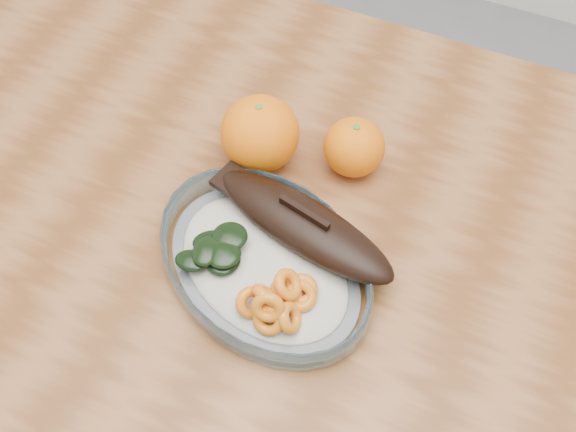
# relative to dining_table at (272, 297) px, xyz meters

# --- Properties ---
(dining_table) EXTENTS (1.20, 0.80, 0.75)m
(dining_table) POSITION_rel_dining_table_xyz_m (0.00, 0.00, 0.00)
(dining_table) COLOR brown
(dining_table) RESTS_ON ground
(plated_meal) EXTENTS (0.61, 0.61, 0.08)m
(plated_meal) POSITION_rel_dining_table_xyz_m (0.01, -0.02, 0.12)
(plated_meal) COLOR white
(plated_meal) RESTS_ON dining_table
(orange_left) EXTENTS (0.09, 0.09, 0.09)m
(orange_left) POSITION_rel_dining_table_xyz_m (-0.06, 0.11, 0.14)
(orange_left) COLOR #F84505
(orange_left) RESTS_ON dining_table
(orange_right) EXTENTS (0.07, 0.07, 0.07)m
(orange_right) POSITION_rel_dining_table_xyz_m (0.04, 0.14, 0.13)
(orange_right) COLOR #F84505
(orange_right) RESTS_ON dining_table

